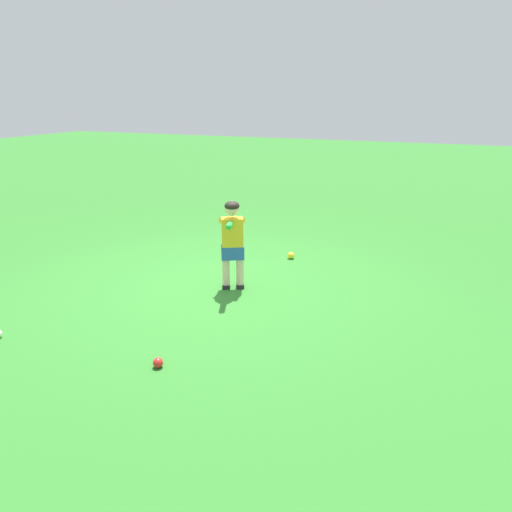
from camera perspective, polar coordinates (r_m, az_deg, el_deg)
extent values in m
plane|color=#2D7528|center=(5.99, -4.51, -3.37)|extent=(40.00, 40.00, 0.00)
cube|color=#232328|center=(5.87, -3.56, -3.53)|extent=(0.17, 0.15, 0.05)
cylinder|color=beige|center=(5.79, -3.59, -1.91)|extent=(0.09, 0.09, 0.34)
cube|color=#232328|center=(5.88, -1.90, -3.49)|extent=(0.17, 0.15, 0.05)
cylinder|color=beige|center=(5.79, -1.91, -1.87)|extent=(0.09, 0.09, 0.34)
cube|color=#2856A8|center=(5.71, -2.79, 0.46)|extent=(0.26, 0.31, 0.16)
cube|color=yellow|center=(5.63, -2.83, 2.88)|extent=(0.25, 0.29, 0.34)
sphere|color=beige|center=(5.56, -2.87, 5.70)|extent=(0.17, 0.17, 0.17)
ellipsoid|color=black|center=(5.55, -2.88, 5.98)|extent=(0.23, 0.23, 0.11)
sphere|color=green|center=(5.74, -2.89, 4.12)|extent=(0.04, 0.04, 0.04)
cylinder|color=black|center=(5.65, -2.96, 4.01)|extent=(0.14, 0.08, 0.05)
cylinder|color=green|center=(5.42, -3.15, 3.72)|extent=(0.35, 0.19, 0.11)
sphere|color=green|center=(5.25, -3.30, 3.49)|extent=(0.07, 0.07, 0.07)
cylinder|color=yellow|center=(5.71, -3.23, 4.15)|extent=(0.31, 0.15, 0.14)
cylinder|color=yellow|center=(5.71, -2.54, 4.16)|extent=(0.16, 0.31, 0.14)
sphere|color=yellow|center=(6.89, 4.19, 0.07)|extent=(0.10, 0.10, 0.10)
sphere|color=red|center=(4.32, -11.58, -12.32)|extent=(0.09, 0.09, 0.09)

